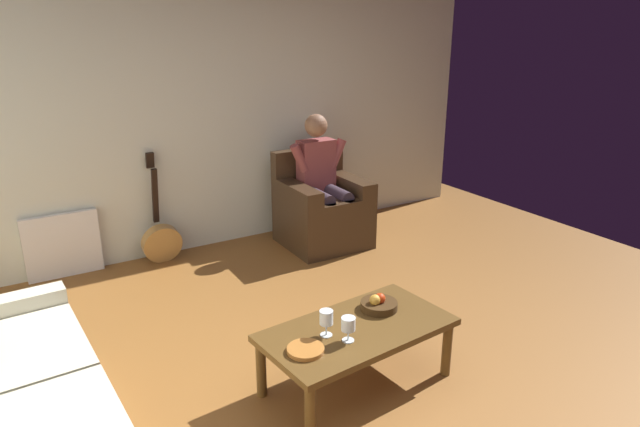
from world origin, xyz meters
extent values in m
plane|color=brown|center=(0.00, 0.00, 0.00)|extent=(6.72, 6.72, 0.00)
cube|color=silver|center=(0.00, -2.83, 1.40)|extent=(5.85, 0.06, 2.79)
cube|color=#392818|center=(-0.82, -2.22, 0.21)|extent=(0.77, 0.75, 0.41)
cube|color=#392818|center=(-0.82, -2.16, 0.46)|extent=(0.42, 0.63, 0.10)
cube|color=#392818|center=(-1.12, -2.21, 0.53)|extent=(0.19, 0.74, 0.24)
cube|color=#392818|center=(-0.53, -2.22, 0.53)|extent=(0.19, 0.74, 0.24)
cube|color=#392818|center=(-0.83, -2.53, 0.66)|extent=(0.76, 0.13, 0.50)
cube|color=brown|center=(-0.83, -2.36, 0.77)|extent=(0.36, 0.19, 0.51)
sphere|color=brown|center=(-0.83, -2.36, 1.16)|extent=(0.22, 0.22, 0.22)
cylinder|color=#3C2E39|center=(-0.92, -2.14, 0.53)|extent=(0.14, 0.43, 0.13)
cylinder|color=#3C2E39|center=(-0.92, -1.92, 0.26)|extent=(0.12, 0.12, 0.51)
cylinder|color=brown|center=(-1.03, -2.30, 0.88)|extent=(0.20, 0.09, 0.29)
cylinder|color=#3C2E39|center=(-0.72, -2.14, 0.53)|extent=(0.14, 0.43, 0.13)
cylinder|color=#3C2E39|center=(-0.72, -1.93, 0.26)|extent=(0.12, 0.12, 0.51)
cylinder|color=brown|center=(-0.62, -2.31, 0.88)|extent=(0.20, 0.09, 0.29)
cube|color=beige|center=(2.03, -0.73, 0.46)|extent=(0.83, 0.77, 0.11)
cube|color=brown|center=(0.22, -0.16, 0.38)|extent=(1.18, 0.69, 0.04)
cylinder|color=brown|center=(-0.32, 0.05, 0.18)|extent=(0.06, 0.06, 0.36)
cylinder|color=brown|center=(0.72, 0.13, 0.18)|extent=(0.06, 0.06, 0.36)
cylinder|color=brown|center=(-0.28, -0.45, 0.18)|extent=(0.06, 0.06, 0.36)
cylinder|color=brown|center=(0.76, -0.36, 0.18)|extent=(0.06, 0.06, 0.36)
cylinder|color=#AE7F41|center=(0.66, -2.62, 0.18)|extent=(0.36, 0.16, 0.37)
cylinder|color=black|center=(0.66, -2.57, 0.20)|extent=(0.10, 0.02, 0.10)
cube|color=black|center=(0.66, -2.70, 0.61)|extent=(0.05, 0.12, 0.52)
cube|color=black|center=(0.66, -2.75, 0.93)|extent=(0.07, 0.05, 0.14)
cube|color=white|center=(1.47, -2.76, 0.28)|extent=(0.62, 0.06, 0.56)
cylinder|color=silver|center=(0.35, -0.06, 0.40)|extent=(0.07, 0.07, 0.01)
cylinder|color=silver|center=(0.35, -0.06, 0.44)|extent=(0.01, 0.01, 0.06)
cylinder|color=silver|center=(0.35, -0.06, 0.51)|extent=(0.08, 0.08, 0.08)
cylinder|color=#590C19|center=(0.35, -0.06, 0.49)|extent=(0.07, 0.07, 0.03)
cylinder|color=silver|center=(0.43, -0.17, 0.40)|extent=(0.07, 0.07, 0.01)
cylinder|color=silver|center=(0.43, -0.17, 0.44)|extent=(0.01, 0.01, 0.07)
cylinder|color=silver|center=(0.43, -0.17, 0.52)|extent=(0.08, 0.08, 0.08)
cylinder|color=#590C19|center=(0.43, -0.17, 0.49)|extent=(0.07, 0.07, 0.03)
cylinder|color=#3B2611|center=(-0.02, -0.27, 0.42)|extent=(0.23, 0.23, 0.05)
sphere|color=gold|center=(0.01, -0.27, 0.47)|extent=(0.07, 0.07, 0.07)
sphere|color=red|center=(-0.02, -0.27, 0.47)|extent=(0.07, 0.07, 0.07)
cylinder|color=#AD692C|center=(0.61, -0.09, 0.41)|extent=(0.21, 0.21, 0.02)
camera|label=1|loc=(1.95, 2.24, 2.11)|focal=31.91mm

